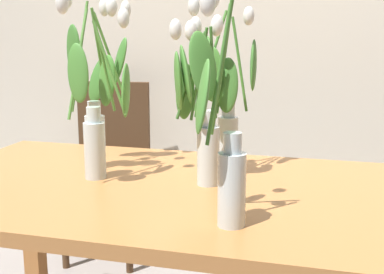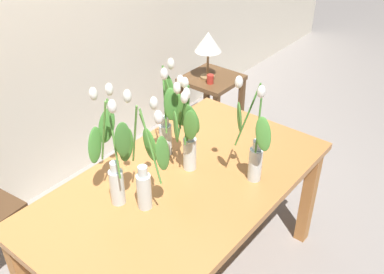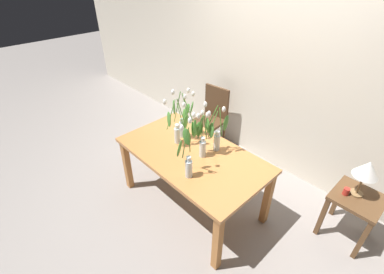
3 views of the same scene
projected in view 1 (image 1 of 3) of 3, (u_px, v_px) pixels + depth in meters
name	position (u px, v px, depth m)	size (l,w,h in m)	color
room_wall_rear	(246.00, 2.00, 2.73)	(9.00, 0.10, 2.70)	beige
dining_table	(170.00, 214.00, 1.57)	(1.60, 0.90, 0.74)	#B7753D
tulip_vase_0	(223.00, 147.00, 1.20)	(0.17, 0.21, 0.57)	silver
tulip_vase_1	(98.00, 114.00, 1.58)	(0.17, 0.27, 0.57)	silver
tulip_vase_2	(200.00, 112.00, 1.52)	(0.14, 0.20, 0.50)	silver
tulip_vase_3	(227.00, 108.00, 1.66)	(0.20, 0.22, 0.57)	silver
tulip_vase_4	(97.00, 103.00, 1.72)	(0.19, 0.25, 0.59)	silver
dining_chair	(109.00, 159.00, 2.74)	(0.44, 0.44, 0.93)	#4C331E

